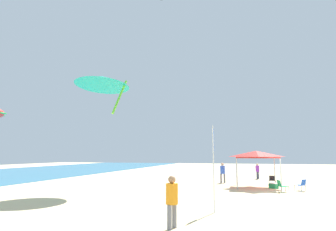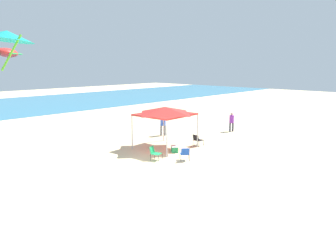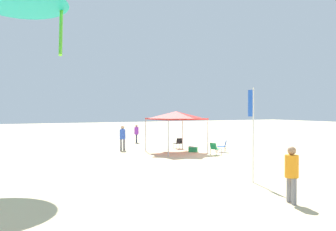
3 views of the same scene
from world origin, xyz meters
name	(u,v)px [view 1 (image 1 of 3)]	position (x,y,z in m)	size (l,w,h in m)	color
ground	(291,194)	(0.00, 0.00, -0.05)	(120.00, 120.00, 0.10)	beige
canopy_tent	(256,155)	(2.89, 2.02, 2.56)	(3.46, 3.31, 2.85)	#B7B7BC
folding_chair_facing_ocean	(301,184)	(1.47, -0.95, 0.47)	(0.80, 0.81, 0.82)	black
folding_chair_near_cooler	(272,180)	(4.85, 0.75, 0.47)	(0.65, 0.56, 0.82)	black
folding_chair_left_of_tent	(282,185)	(0.36, 0.49, 0.47)	(0.69, 0.75, 0.82)	black
cooler_box	(274,186)	(2.55, 0.84, 0.20)	(0.71, 0.74, 0.40)	#1E8C4C
banner_flag	(213,159)	(-7.77, 4.19, 2.35)	(0.36, 0.06, 3.91)	silver
person_kite_handler	(172,197)	(-11.03, 5.32, 1.07)	(0.47, 0.43, 1.83)	slate
person_by_tent	(223,171)	(5.71, 4.91, 1.06)	(0.43, 0.45, 1.81)	slate
person_beachcomber	(257,170)	(10.85, 1.73, 0.97)	(0.42, 0.39, 1.65)	#33384C
kite_delta_teal	(103,81)	(-2.97, 12.55, 7.80)	(4.73, 4.69, 3.16)	teal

